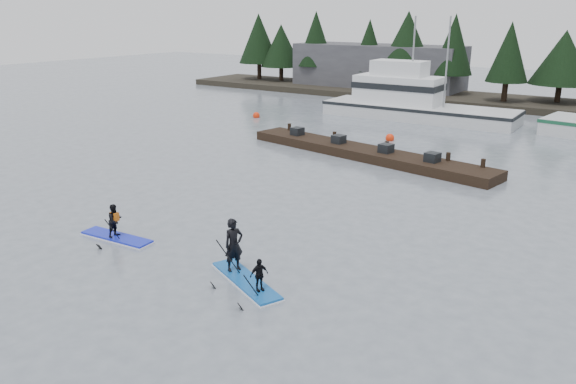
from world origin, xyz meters
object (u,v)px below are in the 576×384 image
Objects in this scene: paddleboard_solo at (116,227)px; paddleboard_duo at (242,261)px; fishing_boat_large at (413,110)px; floating_dock at (365,153)px.

paddleboard_duo is (6.10, -0.02, 0.16)m from paddleboard_solo.
fishing_boat_large reaches higher than paddleboard_solo.
fishing_boat_large is at bearing 126.60° from paddleboard_duo.
paddleboard_duo reaches higher than floating_dock.
paddleboard_solo is at bearing -155.74° from paddleboard_duo.
paddleboard_duo is at bearing -4.73° from paddleboard_solo.
paddleboard_duo is (4.00, -16.71, 0.36)m from floating_dock.
paddleboard_duo is at bearing -66.37° from floating_dock.
fishing_boat_large is 4.95× the size of paddleboard_solo.
paddleboard_solo is at bearing -89.77° from fishing_boat_large.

